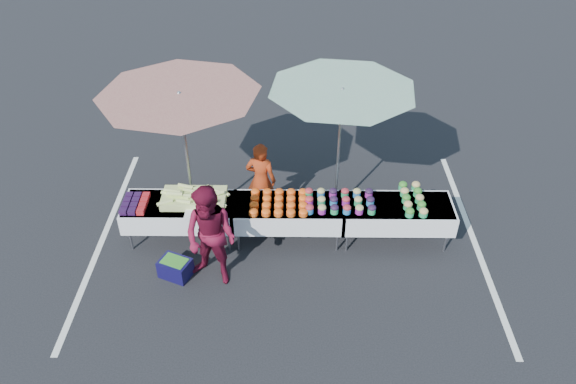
{
  "coord_description": "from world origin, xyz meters",
  "views": [
    {
      "loc": [
        0.08,
        -7.26,
        6.46
      ],
      "look_at": [
        0.0,
        0.0,
        1.0
      ],
      "focal_mm": 35.0,
      "sensor_mm": 36.0,
      "label": 1
    }
  ],
  "objects_px": {
    "vendor": "(261,180)",
    "umbrella_right": "(342,101)",
    "umbrella_left": "(181,106)",
    "table_center": "(288,212)",
    "customer": "(211,237)",
    "table_right": "(396,213)",
    "storage_bin": "(175,268)",
    "table_left": "(180,211)"
  },
  "relations": [
    {
      "from": "umbrella_right",
      "to": "storage_bin",
      "type": "xyz_separation_m",
      "value": [
        -2.63,
        -1.7,
        -2.08
      ]
    },
    {
      "from": "table_left",
      "to": "umbrella_right",
      "type": "xyz_separation_m",
      "value": [
        2.65,
        0.8,
        1.66
      ]
    },
    {
      "from": "table_right",
      "to": "table_left",
      "type": "bearing_deg",
      "value": 180.0
    },
    {
      "from": "customer",
      "to": "umbrella_right",
      "type": "xyz_separation_m",
      "value": [
        2.0,
        1.76,
        1.37
      ]
    },
    {
      "from": "customer",
      "to": "umbrella_left",
      "type": "relative_size",
      "value": 0.59
    },
    {
      "from": "table_left",
      "to": "table_right",
      "type": "distance_m",
      "value": 3.6
    },
    {
      "from": "customer",
      "to": "umbrella_left",
      "type": "xyz_separation_m",
      "value": [
        -0.51,
        1.36,
        1.47
      ]
    },
    {
      "from": "table_center",
      "to": "vendor",
      "type": "bearing_deg",
      "value": 125.03
    },
    {
      "from": "table_right",
      "to": "umbrella_right",
      "type": "relative_size",
      "value": 0.63
    },
    {
      "from": "table_left",
      "to": "storage_bin",
      "type": "bearing_deg",
      "value": -88.54
    },
    {
      "from": "table_right",
      "to": "umbrella_left",
      "type": "relative_size",
      "value": 0.63
    },
    {
      "from": "customer",
      "to": "umbrella_right",
      "type": "distance_m",
      "value": 3.0
    },
    {
      "from": "umbrella_right",
      "to": "table_right",
      "type": "bearing_deg",
      "value": -40.17
    },
    {
      "from": "table_left",
      "to": "storage_bin",
      "type": "xyz_separation_m",
      "value": [
        0.02,
        -0.9,
        -0.42
      ]
    },
    {
      "from": "vendor",
      "to": "customer",
      "type": "xyz_separation_m",
      "value": [
        -0.67,
        -1.65,
        0.13
      ]
    },
    {
      "from": "vendor",
      "to": "umbrella_left",
      "type": "height_order",
      "value": "umbrella_left"
    },
    {
      "from": "storage_bin",
      "to": "table_left",
      "type": "bearing_deg",
      "value": 114.84
    },
    {
      "from": "table_right",
      "to": "storage_bin",
      "type": "xyz_separation_m",
      "value": [
        -3.58,
        -0.9,
        -0.42
      ]
    },
    {
      "from": "table_right",
      "to": "customer",
      "type": "bearing_deg",
      "value": -161.89
    },
    {
      "from": "table_left",
      "to": "umbrella_left",
      "type": "relative_size",
      "value": 0.63
    },
    {
      "from": "table_center",
      "to": "table_right",
      "type": "height_order",
      "value": "same"
    },
    {
      "from": "vendor",
      "to": "umbrella_right",
      "type": "relative_size",
      "value": 0.5
    },
    {
      "from": "table_right",
      "to": "vendor",
      "type": "xyz_separation_m",
      "value": [
        -2.28,
        0.68,
        0.16
      ]
    },
    {
      "from": "table_right",
      "to": "umbrella_right",
      "type": "xyz_separation_m",
      "value": [
        -0.95,
        0.8,
        1.66
      ]
    },
    {
      "from": "table_right",
      "to": "umbrella_right",
      "type": "height_order",
      "value": "umbrella_right"
    },
    {
      "from": "customer",
      "to": "umbrella_left",
      "type": "height_order",
      "value": "umbrella_left"
    },
    {
      "from": "vendor",
      "to": "umbrella_right",
      "type": "height_order",
      "value": "umbrella_right"
    },
    {
      "from": "table_center",
      "to": "umbrella_left",
      "type": "distance_m",
      "value": 2.45
    },
    {
      "from": "umbrella_left",
      "to": "umbrella_right",
      "type": "height_order",
      "value": "umbrella_left"
    },
    {
      "from": "table_right",
      "to": "customer",
      "type": "relative_size",
      "value": 1.06
    },
    {
      "from": "table_center",
      "to": "umbrella_right",
      "type": "relative_size",
      "value": 0.63
    },
    {
      "from": "umbrella_left",
      "to": "table_center",
      "type": "bearing_deg",
      "value": -13.57
    },
    {
      "from": "table_right",
      "to": "customer",
      "type": "xyz_separation_m",
      "value": [
        -2.95,
        -0.96,
        0.29
      ]
    },
    {
      "from": "customer",
      "to": "umbrella_left",
      "type": "bearing_deg",
      "value": 133.58
    },
    {
      "from": "table_center",
      "to": "storage_bin",
      "type": "relative_size",
      "value": 3.22
    },
    {
      "from": "umbrella_left",
      "to": "storage_bin",
      "type": "bearing_deg",
      "value": -95.28
    },
    {
      "from": "table_right",
      "to": "umbrella_right",
      "type": "distance_m",
      "value": 2.07
    },
    {
      "from": "umbrella_right",
      "to": "storage_bin",
      "type": "height_order",
      "value": "umbrella_right"
    },
    {
      "from": "umbrella_left",
      "to": "umbrella_right",
      "type": "bearing_deg",
      "value": 9.06
    },
    {
      "from": "storage_bin",
      "to": "umbrella_right",
      "type": "bearing_deg",
      "value": 56.25
    },
    {
      "from": "vendor",
      "to": "umbrella_left",
      "type": "bearing_deg",
      "value": 26.9
    },
    {
      "from": "table_left",
      "to": "umbrella_left",
      "type": "xyz_separation_m",
      "value": [
        0.14,
        0.4,
        1.76
      ]
    }
  ]
}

